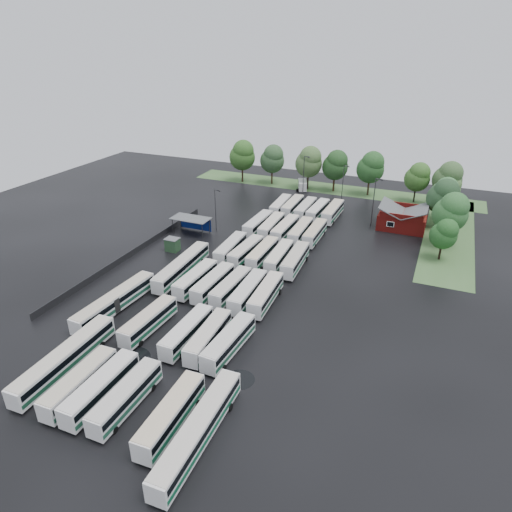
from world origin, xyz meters
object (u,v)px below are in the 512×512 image
at_px(brick_building, 402,220).
at_px(artic_bus_west_a, 65,358).
at_px(minibus, 302,185).
at_px(artic_bus_east, 199,430).

height_order(brick_building, artic_bus_west_a, brick_building).
distance_m(brick_building, artic_bus_west_a, 73.94).
bearing_deg(minibus, artic_bus_east, -99.82).
bearing_deg(brick_building, minibus, 147.93).
relative_size(brick_building, artic_bus_east, 0.61).
relative_size(artic_bus_east, minibus, 2.74).
height_order(brick_building, artic_bus_east, brick_building).
bearing_deg(artic_bus_west_a, artic_bus_east, -11.10).
height_order(artic_bus_east, minibus, artic_bus_east).
distance_m(artic_bus_west_a, minibus, 84.29).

